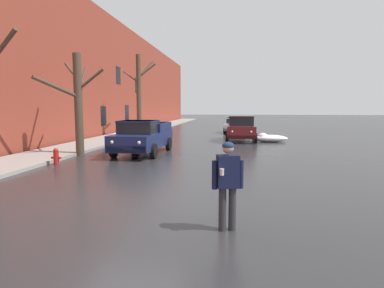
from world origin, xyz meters
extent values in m
plane|color=#2B2B2D|center=(0.00, 0.00, 0.00)|extent=(200.00, 200.00, 0.00)
cube|color=gray|center=(-6.67, 18.00, 0.07)|extent=(2.90, 80.00, 0.14)
cube|color=brown|center=(-8.62, 18.00, 5.21)|extent=(0.60, 80.00, 10.42)
cube|color=black|center=(-8.33, 24.74, 1.83)|extent=(0.08, 1.10, 1.60)
cube|color=black|center=(-8.33, 18.67, 1.68)|extent=(0.08, 1.10, 1.60)
cube|color=black|center=(-8.33, 22.46, 5.37)|extent=(0.08, 1.10, 1.60)
cube|color=black|center=(-8.33, 28.26, 4.81)|extent=(0.08, 1.10, 1.60)
ellipsoid|color=white|center=(-4.42, 13.69, 0.25)|extent=(3.04, 0.92, 0.51)
ellipsoid|color=white|center=(-5.30, 13.55, 0.35)|extent=(0.84, 0.70, 0.70)
ellipsoid|color=white|center=(5.01, 15.72, 0.25)|extent=(2.45, 1.17, 0.49)
ellipsoid|color=white|center=(4.56, 15.67, 0.22)|extent=(0.53, 0.44, 0.44)
ellipsoid|color=white|center=(4.51, 15.65, 0.32)|extent=(0.76, 0.63, 0.63)
ellipsoid|color=white|center=(-4.75, 18.99, 0.24)|extent=(2.09, 1.27, 0.49)
ellipsoid|color=white|center=(-4.76, 19.22, 0.23)|extent=(0.55, 0.46, 0.46)
ellipsoid|color=white|center=(-5.30, 19.09, 0.37)|extent=(0.89, 0.74, 0.74)
cylinder|color=#4C3D2D|center=(-5.12, 7.75, 2.52)|extent=(0.41, 0.41, 5.05)
cylinder|color=#4C3D2D|center=(-5.81, 8.50, 4.27)|extent=(1.52, 1.63, 1.07)
cylinder|color=#4C3D2D|center=(-5.30, 8.61, 3.78)|extent=(0.49, 1.81, 1.57)
cylinder|color=#4C3D2D|center=(-4.47, 7.79, 3.77)|extent=(1.40, 0.22, 1.11)
cylinder|color=#4C3D2D|center=(-5.73, 6.83, 3.34)|extent=(1.39, 1.99, 0.99)
cylinder|color=#4C3D2D|center=(-5.12, 18.25, 3.29)|extent=(0.39, 0.39, 6.57)
cylinder|color=#4C3D2D|center=(-4.48, 18.44, 5.33)|extent=(1.41, 0.55, 1.18)
cylinder|color=#4C3D2D|center=(-4.74, 18.98, 5.48)|extent=(0.94, 1.61, 1.59)
cylinder|color=#4C3D2D|center=(-5.83, 18.50, 4.84)|extent=(1.50, 0.62, 1.02)
cube|color=navy|center=(-2.13, 8.79, 0.74)|extent=(2.09, 5.34, 0.76)
cube|color=black|center=(-2.15, 8.05, 1.44)|extent=(1.76, 1.74, 0.64)
cube|color=navy|center=(-2.15, 8.05, 1.72)|extent=(1.80, 1.79, 0.08)
cube|color=navy|center=(-1.18, 9.83, 1.34)|extent=(0.17, 2.54, 0.44)
cube|color=navy|center=(-3.03, 9.88, 1.34)|extent=(0.17, 2.54, 0.44)
cube|color=navy|center=(-2.06, 11.39, 1.34)|extent=(1.85, 0.15, 0.44)
cube|color=#B7B7BC|center=(-2.20, 6.21, 0.54)|extent=(1.85, 0.17, 0.32)
sphere|color=white|center=(-1.57, 6.15, 0.86)|extent=(0.16, 0.16, 0.16)
sphere|color=white|center=(-2.84, 6.19, 0.86)|extent=(0.16, 0.16, 0.16)
cylinder|color=black|center=(-1.18, 7.18, 0.36)|extent=(0.24, 0.73, 0.72)
cylinder|color=black|center=(-3.17, 7.24, 0.36)|extent=(0.24, 0.73, 0.72)
cylinder|color=black|center=(-1.10, 10.35, 0.36)|extent=(0.24, 0.73, 0.72)
cylinder|color=black|center=(-3.08, 10.41, 0.36)|extent=(0.24, 0.73, 0.72)
cube|color=maroon|center=(3.01, 16.14, 0.74)|extent=(1.93, 4.40, 0.80)
cube|color=black|center=(3.01, 16.18, 1.48)|extent=(1.65, 3.08, 0.68)
cube|color=maroon|center=(3.01, 16.18, 1.79)|extent=(1.69, 3.14, 0.06)
cube|color=black|center=(3.03, 13.99, 0.46)|extent=(1.86, 0.13, 0.22)
cube|color=black|center=(3.00, 18.28, 0.46)|extent=(1.86, 0.13, 0.22)
cylinder|color=black|center=(3.99, 14.78, 0.34)|extent=(0.18, 0.68, 0.68)
cylinder|color=black|center=(2.05, 14.77, 0.34)|extent=(0.18, 0.68, 0.68)
cylinder|color=black|center=(3.97, 17.50, 0.34)|extent=(0.18, 0.68, 0.68)
cylinder|color=black|center=(2.03, 17.49, 0.34)|extent=(0.18, 0.68, 0.68)
sphere|color=silver|center=(3.64, 13.97, 0.82)|extent=(0.14, 0.14, 0.14)
sphere|color=silver|center=(2.41, 13.96, 0.82)|extent=(0.14, 0.14, 0.14)
cube|color=silver|center=(2.53, 23.59, 0.60)|extent=(1.82, 4.16, 0.60)
cube|color=black|center=(2.53, 23.79, 1.16)|extent=(1.54, 2.18, 0.52)
cube|color=silver|center=(2.53, 23.79, 1.39)|extent=(1.57, 2.22, 0.06)
cube|color=slate|center=(2.48, 21.58, 0.42)|extent=(1.70, 0.16, 0.22)
cube|color=slate|center=(2.58, 25.60, 0.42)|extent=(1.70, 0.16, 0.22)
cylinder|color=black|center=(3.38, 22.29, 0.30)|extent=(0.19, 0.60, 0.60)
cylinder|color=black|center=(1.62, 22.33, 0.30)|extent=(0.19, 0.60, 0.60)
cylinder|color=black|center=(3.44, 24.84, 0.30)|extent=(0.19, 0.60, 0.60)
cylinder|color=black|center=(1.67, 24.89, 0.30)|extent=(0.19, 0.60, 0.60)
sphere|color=silver|center=(3.04, 21.54, 0.68)|extent=(0.14, 0.14, 0.14)
sphere|color=silver|center=(1.92, 21.56, 0.68)|extent=(0.14, 0.14, 0.14)
cylinder|color=#2D2D33|center=(2.61, -1.65, 0.43)|extent=(0.18, 0.18, 0.86)
cylinder|color=#2D2D33|center=(2.42, -1.70, 0.43)|extent=(0.18, 0.18, 0.86)
cube|color=#141938|center=(2.52, -1.67, 1.18)|extent=(0.47, 0.36, 0.64)
cylinder|color=#141938|center=(2.77, -1.61, 1.12)|extent=(0.14, 0.14, 0.56)
cylinder|color=#141938|center=(2.27, -1.74, 1.12)|extent=(0.14, 0.14, 0.56)
sphere|color=tan|center=(2.52, -1.67, 1.64)|extent=(0.22, 0.22, 0.22)
ellipsoid|color=#1E2D4C|center=(2.52, -1.67, 1.68)|extent=(0.23, 0.23, 0.17)
cylinder|color=beige|center=(2.41, -1.89, 1.20)|extent=(0.10, 0.10, 0.11)
cylinder|color=silver|center=(2.41, -1.89, 1.26)|extent=(0.11, 0.11, 0.02)
cylinder|color=#B21E19|center=(-4.83, 4.96, 0.28)|extent=(0.22, 0.22, 0.55)
sphere|color=#B21E19|center=(-4.83, 4.96, 0.61)|extent=(0.21, 0.21, 0.21)
cylinder|color=#B21E19|center=(-4.99, 4.96, 0.30)|extent=(0.10, 0.09, 0.09)
cylinder|color=#B21E19|center=(-4.67, 4.96, 0.30)|extent=(0.10, 0.09, 0.09)
camera|label=1|loc=(2.67, -8.12, 2.42)|focal=31.38mm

